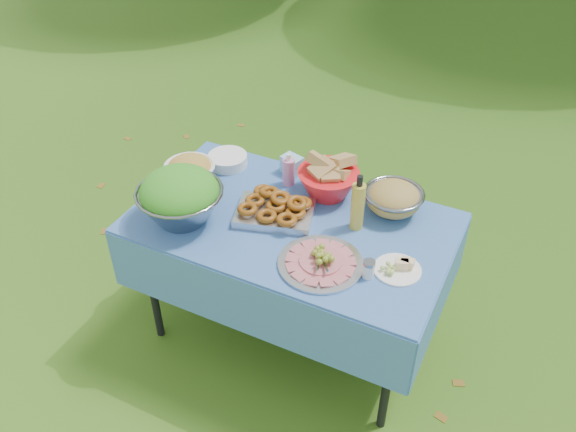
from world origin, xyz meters
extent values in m
plane|color=black|center=(0.00, 0.00, 0.00)|extent=(80.00, 80.00, 0.00)
cube|color=#73B2DD|center=(0.00, 0.00, 0.38)|extent=(1.46, 0.86, 0.76)
cylinder|color=white|center=(-0.51, 0.28, 0.79)|extent=(0.25, 0.25, 0.06)
cube|color=#90D0EE|center=(-0.18, 0.36, 0.81)|extent=(0.12, 0.10, 0.09)
cylinder|color=pink|center=(-0.14, 0.26, 0.85)|extent=(0.06, 0.06, 0.17)
cube|color=silver|center=(-0.08, 0.00, 0.80)|extent=(0.41, 0.34, 0.08)
cylinder|color=#B9BBC1|center=(0.24, -0.21, 0.80)|extent=(0.43, 0.43, 0.08)
cylinder|color=gold|center=(0.28, 0.09, 0.90)|extent=(0.08, 0.08, 0.28)
cylinder|color=white|center=(0.54, -0.10, 0.79)|extent=(0.24, 0.24, 0.05)
cylinder|color=silver|center=(0.44, -0.19, 0.80)|extent=(0.06, 0.06, 0.08)
camera|label=1|loc=(0.95, -1.97, 2.52)|focal=38.00mm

